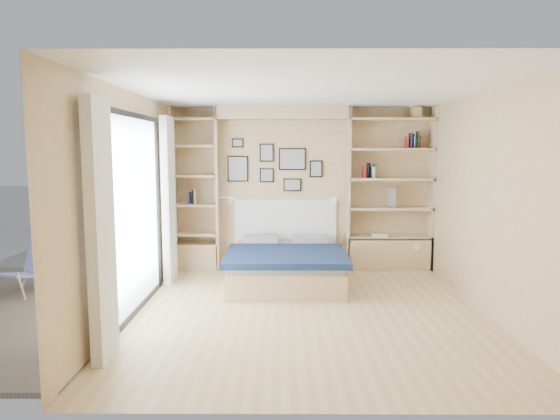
{
  "coord_description": "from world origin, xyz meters",
  "views": [
    {
      "loc": [
        -0.3,
        -5.56,
        1.86
      ],
      "look_at": [
        -0.34,
        0.9,
        1.06
      ],
      "focal_mm": 32.0,
      "sensor_mm": 36.0,
      "label": 1
    }
  ],
  "objects": [
    {
      "name": "room_shell",
      "position": [
        -0.39,
        1.52,
        1.08
      ],
      "size": [
        4.5,
        4.5,
        4.5
      ],
      "color": "#E2B885",
      "rests_on": "ground"
    },
    {
      "name": "bed",
      "position": [
        -0.26,
        1.27,
        0.26
      ],
      "size": [
        1.6,
        1.96,
        1.07
      ],
      "color": "tan",
      "rests_on": "ground"
    },
    {
      "name": "ground",
      "position": [
        0.0,
        0.0,
        0.0
      ],
      "size": [
        4.5,
        4.5,
        0.0
      ],
      "primitive_type": "plane",
      "color": "#D6BB82",
      "rests_on": "ground"
    },
    {
      "name": "deck_chair",
      "position": [
        -3.55,
        0.72,
        0.37
      ],
      "size": [
        0.69,
        0.89,
        0.79
      ],
      "rotation": [
        0.0,
        0.0,
        -0.31
      ],
      "color": "tan",
      "rests_on": "ground"
    },
    {
      "name": "shelf_decor",
      "position": [
        1.11,
        2.07,
        1.69
      ],
      "size": [
        3.55,
        0.23,
        2.03
      ],
      "color": "#A51E1E",
      "rests_on": "ground"
    },
    {
      "name": "reading_lamps",
      "position": [
        -0.3,
        2.0,
        1.1
      ],
      "size": [
        1.92,
        0.12,
        0.15
      ],
      "color": "silver",
      "rests_on": "ground"
    },
    {
      "name": "photo_gallery",
      "position": [
        -0.45,
        2.22,
        1.6
      ],
      "size": [
        1.48,
        0.02,
        0.82
      ],
      "color": "black",
      "rests_on": "ground"
    }
  ]
}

